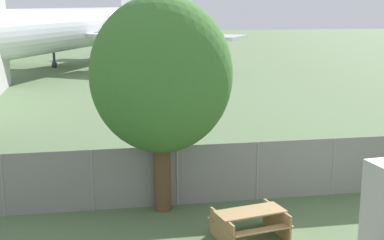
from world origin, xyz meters
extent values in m
cylinder|color=gray|center=(-5.09, 10.48, 0.94)|extent=(0.07, 0.07, 1.88)
cylinder|color=gray|center=(-2.55, 10.48, 0.94)|extent=(0.07, 0.07, 1.88)
cylinder|color=gray|center=(0.00, 10.48, 0.94)|extent=(0.07, 0.07, 1.88)
cylinder|color=gray|center=(2.55, 10.48, 0.94)|extent=(0.07, 0.07, 1.88)
cylinder|color=gray|center=(5.09, 10.48, 0.94)|extent=(0.07, 0.07, 1.88)
cube|color=gray|center=(0.00, 10.48, 0.94)|extent=(56.00, 0.01, 1.88)
cylinder|color=silver|center=(-4.79, 46.10, 3.80)|extent=(16.98, 30.37, 3.82)
cone|color=silver|center=(2.98, 62.63, 3.80)|extent=(5.15, 5.79, 3.44)
cube|color=silver|center=(4.08, 43.68, 3.22)|extent=(14.40, 11.55, 0.30)
cylinder|color=#939399|center=(2.29, 44.90, 2.21)|extent=(3.02, 3.84, 1.72)
cylinder|color=#939399|center=(-10.23, 50.79, 2.21)|extent=(3.02, 3.84, 1.72)
cube|color=silver|center=(1.48, 59.43, 4.18)|extent=(8.91, 6.34, 0.20)
cylinder|color=#2D2D33|center=(-9.19, 36.75, 0.94)|extent=(0.24, 0.24, 1.89)
cylinder|color=#2D2D33|center=(-9.19, 36.75, 0.28)|extent=(0.51, 0.63, 0.56)
cylinder|color=#2D2D33|center=(-2.04, 46.56, 0.94)|extent=(0.24, 0.24, 1.89)
cylinder|color=#2D2D33|center=(-2.04, 46.56, 0.28)|extent=(0.51, 0.63, 0.56)
cylinder|color=#2D2D33|center=(-6.19, 48.51, 0.94)|extent=(0.24, 0.24, 1.89)
cylinder|color=#2D2D33|center=(-6.19, 48.51, 0.28)|extent=(0.51, 0.63, 0.56)
cube|color=tan|center=(1.53, 7.77, 0.74)|extent=(1.94, 1.11, 0.04)
cube|color=tan|center=(1.42, 8.32, 0.44)|extent=(1.85, 0.64, 0.04)
cube|color=tan|center=(1.64, 7.22, 0.44)|extent=(1.85, 0.64, 0.04)
cube|color=tan|center=(2.33, 7.94, 0.37)|extent=(0.34, 1.38, 0.74)
cube|color=tan|center=(0.73, 7.61, 0.37)|extent=(0.34, 1.38, 0.74)
cylinder|color=brown|center=(-0.49, 10.15, 1.18)|extent=(0.49, 0.49, 2.36)
ellipsoid|color=#427A33|center=(-0.49, 10.15, 4.10)|extent=(4.09, 4.09, 4.50)
camera|label=1|loc=(-2.35, -4.91, 6.07)|focal=50.00mm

